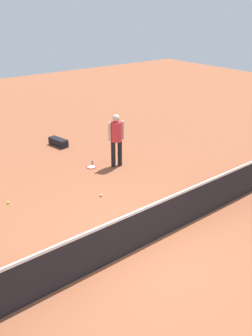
% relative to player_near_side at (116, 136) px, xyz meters
% --- Properties ---
extents(ground_plane, '(40.00, 40.00, 0.00)m').
position_rel_player_near_side_xyz_m(ground_plane, '(1.98, 3.58, -1.01)').
color(ground_plane, '#9E5638').
extents(court_net, '(10.09, 0.09, 1.07)m').
position_rel_player_near_side_xyz_m(court_net, '(1.98, 3.58, -0.51)').
color(court_net, '#4C4C51').
rests_on(court_net, ground_plane).
extents(player_near_side, '(0.53, 0.42, 1.70)m').
position_rel_player_near_side_xyz_m(player_near_side, '(0.00, 0.00, 0.00)').
color(player_near_side, black).
rests_on(player_near_side, ground_plane).
extents(tennis_racket_near_player, '(0.49, 0.57, 0.03)m').
position_rel_player_near_side_xyz_m(tennis_racket_near_player, '(0.68, -0.43, -1.00)').
color(tennis_racket_near_player, red).
rests_on(tennis_racket_near_player, ground_plane).
extents(tennis_ball_near_player, '(0.07, 0.07, 0.07)m').
position_rel_player_near_side_xyz_m(tennis_ball_near_player, '(3.58, 0.15, -0.98)').
color(tennis_ball_near_player, '#C6E033').
rests_on(tennis_ball_near_player, ground_plane).
extents(tennis_ball_midcourt, '(0.07, 0.07, 0.07)m').
position_rel_player_near_side_xyz_m(tennis_ball_midcourt, '(1.46, 1.30, -0.98)').
color(tennis_ball_midcourt, '#C6E033').
rests_on(tennis_ball_midcourt, ground_plane).
extents(equipment_bag, '(0.44, 0.84, 0.28)m').
position_rel_player_near_side_xyz_m(equipment_bag, '(0.69, -2.71, -0.87)').
color(equipment_bag, black).
rests_on(equipment_bag, ground_plane).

